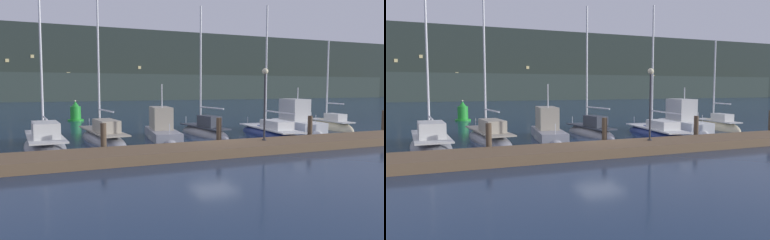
{
  "view_description": "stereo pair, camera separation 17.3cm",
  "coord_description": "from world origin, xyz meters",
  "views": [
    {
      "loc": [
        -9.09,
        -18.46,
        3.21
      ],
      "look_at": [
        0.0,
        3.21,
        1.2
      ],
      "focal_mm": 35.0,
      "sensor_mm": 36.0,
      "label": 1
    },
    {
      "loc": [
        -8.93,
        -18.52,
        3.21
      ],
      "look_at": [
        0.0,
        3.21,
        1.2
      ],
      "focal_mm": 35.0,
      "sensor_mm": 36.0,
      "label": 2
    }
  ],
  "objects": [
    {
      "name": "dock",
      "position": [
        0.0,
        -2.19,
        0.23
      ],
      "size": [
        31.63,
        2.8,
        0.45
      ],
      "primitive_type": "cube",
      "color": "brown",
      "rests_on": "ground"
    },
    {
      "name": "mooring_pile_4",
      "position": [
        12.3,
        -0.54,
        0.87
      ],
      "size": [
        0.28,
        0.28,
        1.73
      ],
      "primitive_type": "cylinder",
      "color": "#4C3D2D",
      "rests_on": "ground"
    },
    {
      "name": "mooring_pile_3",
      "position": [
        6.15,
        -0.54,
        0.77
      ],
      "size": [
        0.28,
        0.28,
        1.54
      ],
      "primitive_type": "cylinder",
      "color": "#4C3D2D",
      "rests_on": "ground"
    },
    {
      "name": "sailboat_berth_3",
      "position": [
        -5.37,
        4.43,
        0.17
      ],
      "size": [
        2.47,
        7.85,
        11.08
      ],
      "color": "gray",
      "rests_on": "ground"
    },
    {
      "name": "sailboat_berth_5",
      "position": [
        1.52,
        4.65,
        0.16
      ],
      "size": [
        1.96,
        6.03,
        9.42
      ],
      "color": "gray",
      "rests_on": "ground"
    },
    {
      "name": "sailboat_berth_8",
      "position": [
        12.23,
        4.31,
        0.1
      ],
      "size": [
        1.92,
        5.46,
        7.73
      ],
      "color": "beige",
      "rests_on": "ground"
    },
    {
      "name": "sailboat_berth_6",
      "position": [
        5.49,
        2.66,
        0.11
      ],
      "size": [
        2.88,
        8.0,
        9.4
      ],
      "color": "navy",
      "rests_on": "ground"
    },
    {
      "name": "mooring_pile_2",
      "position": [
        0.0,
        -0.54,
        0.81
      ],
      "size": [
        0.28,
        0.28,
        1.62
      ],
      "primitive_type": "cylinder",
      "color": "#4C3D2D",
      "rests_on": "ground"
    },
    {
      "name": "hillside_backdrop",
      "position": [
        3.36,
        89.61,
        8.92
      ],
      "size": [
        240.0,
        23.0,
        19.31
      ],
      "color": "#28332D",
      "rests_on": "ground"
    },
    {
      "name": "mooring_pile_1",
      "position": [
        -6.15,
        -0.54,
        0.77
      ],
      "size": [
        0.28,
        0.28,
        1.54
      ],
      "primitive_type": "cylinder",
      "color": "#4C3D2D",
      "rests_on": "ground"
    },
    {
      "name": "motorboat_berth_4",
      "position": [
        -1.68,
        4.16,
        0.32
      ],
      "size": [
        2.57,
        6.01,
        4.08
      ],
      "color": "gray",
      "rests_on": "ground"
    },
    {
      "name": "sailboat_berth_2",
      "position": [
        -8.69,
        2.94,
        0.17
      ],
      "size": [
        2.47,
        7.59,
        9.09
      ],
      "color": "gray",
      "rests_on": "ground"
    },
    {
      "name": "motorboat_berth_7",
      "position": [
        9.09,
        4.37,
        0.42
      ],
      "size": [
        2.72,
        5.77,
        3.89
      ],
      "color": "white",
      "rests_on": "ground"
    },
    {
      "name": "ground_plane",
      "position": [
        0.0,
        0.0,
        0.0
      ],
      "size": [
        400.0,
        400.0,
        0.0
      ],
      "primitive_type": "plane",
      "color": "#192D4C"
    },
    {
      "name": "dock_lamppost",
      "position": [
        2.03,
        -1.83,
        3.01
      ],
      "size": [
        0.32,
        0.32,
        3.8
      ],
      "color": "#2D2D33",
      "rests_on": "dock"
    },
    {
      "name": "channel_buoy",
      "position": [
        -5.49,
        19.6,
        0.77
      ],
      "size": [
        1.49,
        1.49,
        2.05
      ],
      "color": "green",
      "rests_on": "ground"
    }
  ]
}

